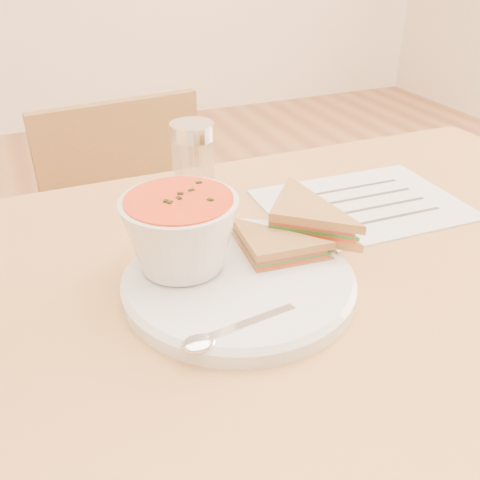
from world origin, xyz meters
name	(u,v)px	position (x,y,z in m)	size (l,w,h in m)	color
dining_table	(313,461)	(0.00, 0.00, 0.38)	(1.00, 0.70, 0.75)	olive
chair_far	(160,301)	(-0.12, 0.47, 0.40)	(0.35, 0.35, 0.80)	brown
plate	(239,282)	(-0.13, 0.00, 0.76)	(0.26, 0.26, 0.02)	silver
soup_bowl	(181,236)	(-0.18, 0.03, 0.81)	(0.13, 0.13, 0.09)	silver
sandwich_half_a	(257,267)	(-0.11, -0.01, 0.78)	(0.10, 0.10, 0.03)	#A57E3A
sandwich_half_b	(268,226)	(-0.07, 0.04, 0.80)	(0.11, 0.11, 0.04)	#A57E3A
spoon	(244,326)	(-0.16, -0.09, 0.77)	(0.17, 0.03, 0.01)	silver
paper_menu	(362,204)	(0.12, 0.12, 0.75)	(0.28, 0.21, 0.00)	silver
condiment_shaker	(193,162)	(-0.10, 0.24, 0.81)	(0.06, 0.06, 0.12)	silver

